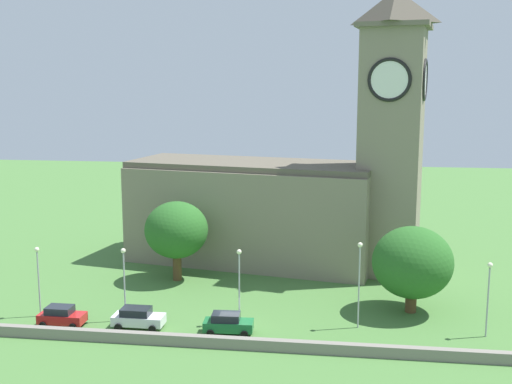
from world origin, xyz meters
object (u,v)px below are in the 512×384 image
object	(u,v)px
church	(286,193)
tree_churchyard	(176,230)
streetlamp_west_end	(38,270)
streetlamp_central	(239,274)
car_green	(228,323)
streetlamp_west_mid	(124,272)
car_red	(62,316)
car_white	(138,318)
tree_riverside_east	(413,262)
streetlamp_east_end	(489,287)
streetlamp_east_mid	(359,272)

from	to	relation	value
church	tree_churchyard	distance (m)	14.09
streetlamp_west_end	streetlamp_central	size ratio (longest dim) A/B	0.96
church	car_green	xyz separation A→B (m)	(-2.91, -22.32, -7.61)
streetlamp_west_end	streetlamp_central	world-z (taller)	streetlamp_central
streetlamp_west_mid	streetlamp_central	world-z (taller)	streetlamp_central
car_red	streetlamp_west_end	distance (m)	5.00
streetlamp_west_mid	streetlamp_central	bearing A→B (deg)	3.30
streetlamp_west_end	streetlamp_west_mid	world-z (taller)	streetlamp_west_mid
car_white	tree_riverside_east	xyz separation A→B (m)	(24.15, 7.28, 3.88)
church	car_red	distance (m)	29.73
car_red	car_green	bearing A→B (deg)	0.86
car_green	streetlamp_east_end	world-z (taller)	streetlamp_east_end
car_red	tree_churchyard	world-z (taller)	tree_churchyard
streetlamp_west_end	streetlamp_east_mid	xyz separation A→B (m)	(28.97, 1.17, 0.66)
streetlamp_west_end	tree_riverside_east	distance (m)	34.46
car_green	streetlamp_east_end	xyz separation A→B (m)	(21.79, 2.33, 3.47)
church	streetlamp_east_mid	distance (m)	21.35
car_red	car_white	distance (m)	6.87
streetlamp_west_end	tree_riverside_east	bearing A→B (deg)	9.73
streetlamp_west_mid	tree_riverside_east	distance (m)	26.46
streetlamp_west_mid	streetlamp_east_end	size ratio (longest dim) A/B	1.04
streetlamp_east_end	tree_churchyard	xyz separation A→B (m)	(-29.98, 11.82, 1.19)
church	tree_churchyard	world-z (taller)	church
church	tree_riverside_east	size ratio (longest dim) A/B	4.34
streetlamp_central	streetlamp_east_end	distance (m)	21.17
church	streetlamp_central	size ratio (longest dim) A/B	5.16
streetlamp_east_end	tree_churchyard	distance (m)	32.25
streetlamp_west_mid	tree_churchyard	xyz separation A→B (m)	(1.54, 12.42, 1.05)
streetlamp_east_mid	car_red	bearing A→B (deg)	-173.15
streetlamp_east_end	streetlamp_west_end	bearing A→B (deg)	-179.14
car_white	streetlamp_central	distance (m)	9.66
streetlamp_west_end	tree_churchyard	world-z (taller)	tree_churchyard
streetlamp_central	tree_riverside_east	distance (m)	16.33
car_green	streetlamp_west_end	xyz separation A→B (m)	(-17.88, 1.73, 3.50)
car_white	car_green	world-z (taller)	car_green
car_white	streetlamp_west_end	size ratio (longest dim) A/B	0.69
tree_riverside_east	streetlamp_east_end	bearing A→B (deg)	-42.49
church	streetlamp_west_end	bearing A→B (deg)	-135.28
car_red	streetlamp_west_mid	distance (m)	6.63
car_red	tree_riverside_east	world-z (taller)	tree_riverside_east
streetlamp_central	streetlamp_east_mid	xyz separation A→B (m)	(10.47, 0.58, 0.48)
church	tree_riverside_east	world-z (taller)	church
streetlamp_central	tree_churchyard	size ratio (longest dim) A/B	0.79
streetlamp_east_mid	streetlamp_east_end	size ratio (longest dim) A/B	1.19
car_white	streetlamp_central	size ratio (longest dim) A/B	0.65
car_white	car_green	bearing A→B (deg)	-1.96
car_white	car_red	bearing A→B (deg)	-175.83
streetlamp_west_mid	streetlamp_east_mid	size ratio (longest dim) A/B	0.88
streetlamp_east_mid	tree_churchyard	distance (m)	22.32
car_white	tree_churchyard	size ratio (longest dim) A/B	0.52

